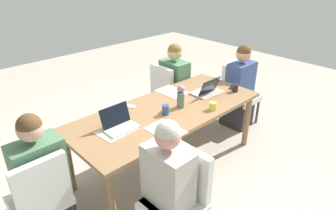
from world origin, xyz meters
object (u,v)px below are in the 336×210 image
(coffee_mug_near_right, at_px, (235,88))
(coffee_mug_centre_right, at_px, (166,110))
(chair_head_left_right_near, at_px, (41,196))
(laptop_head_left_right_near, at_px, (119,124))
(person_head_right_left_mid, at_px, (239,91))
(laptop_head_right_left_mid, at_px, (206,90))
(coffee_mug_centre_left, at_px, (213,106))
(chair_far_left_near, at_px, (168,91))
(person_head_left_right_near, at_px, (43,185))
(phone_silver, at_px, (129,106))
(chair_near_left_far, at_px, (180,195))
(phone_black, at_px, (233,87))
(person_near_left_far, at_px, (168,193))
(flower_vase, at_px, (181,96))
(person_far_left_near, at_px, (174,89))
(coffee_mug_near_left, at_px, (216,79))
(chair_head_right_left_mid, at_px, (237,90))
(dining_table, at_px, (168,115))

(coffee_mug_near_right, distance_m, coffee_mug_centre_right, 1.04)
(chair_head_left_right_near, relative_size, laptop_head_left_right_near, 2.81)
(person_head_right_left_mid, relative_size, laptop_head_right_left_mid, 3.73)
(coffee_mug_centre_left, bearing_deg, chair_far_left_near, 71.56)
(person_head_left_right_near, xyz_separation_m, coffee_mug_near_right, (2.34, -0.25, 0.27))
(laptop_head_right_left_mid, bearing_deg, phone_silver, 157.66)
(chair_near_left_far, bearing_deg, laptop_head_left_right_near, 87.88)
(laptop_head_left_right_near, xyz_separation_m, coffee_mug_centre_right, (0.52, -0.10, 0.01))
(chair_near_left_far, relative_size, phone_black, 6.00)
(person_near_left_far, relative_size, coffee_mug_near_right, 12.38)
(person_head_left_right_near, distance_m, laptop_head_left_right_near, 0.84)
(laptop_head_left_right_near, relative_size, coffee_mug_centre_right, 2.99)
(person_near_left_far, height_order, flower_vase, person_near_left_far)
(chair_near_left_far, bearing_deg, flower_vase, 44.17)
(person_far_left_near, height_order, coffee_mug_near_left, person_far_left_near)
(person_far_left_near, relative_size, coffee_mug_near_right, 12.38)
(laptop_head_left_right_near, bearing_deg, coffee_mug_centre_right, -11.25)
(chair_head_right_left_mid, bearing_deg, coffee_mug_near_right, -150.31)
(laptop_head_left_right_near, relative_size, coffee_mug_near_right, 3.32)
(person_far_left_near, xyz_separation_m, person_head_right_left_mid, (0.62, -0.69, 0.00))
(chair_near_left_far, xyz_separation_m, laptop_head_right_left_mid, (1.27, 0.80, 0.29))
(flower_vase, bearing_deg, coffee_mug_centre_left, -53.86)
(chair_near_left_far, bearing_deg, chair_far_left_near, 49.19)
(chair_far_left_near, distance_m, coffee_mug_near_right, 1.04)
(chair_head_left_right_near, xyz_separation_m, coffee_mug_near_left, (2.49, 0.19, 0.29))
(person_far_left_near, xyz_separation_m, person_near_left_far, (-1.51, -1.46, 0.00))
(coffee_mug_near_left, bearing_deg, coffee_mug_centre_left, -144.01)
(chair_far_left_near, xyz_separation_m, coffee_mug_near_left, (0.30, -0.61, 0.29))
(coffee_mug_near_right, height_order, coffee_mug_centre_left, coffee_mug_near_right)
(phone_black, bearing_deg, laptop_head_right_left_mid, 144.15)
(chair_near_left_far, height_order, flower_vase, flower_vase)
(person_far_left_near, distance_m, phone_silver, 1.14)
(dining_table, bearing_deg, phone_silver, 128.25)
(person_head_right_left_mid, height_order, chair_head_left_right_near, person_head_right_left_mid)
(laptop_head_right_left_mid, bearing_deg, person_near_left_far, -151.02)
(person_head_right_left_mid, xyz_separation_m, coffee_mug_centre_left, (-1.06, -0.35, 0.26))
(person_head_left_right_near, xyz_separation_m, flower_vase, (1.55, -0.08, 0.35))
(person_near_left_far, relative_size, coffee_mug_centre_left, 13.97)
(chair_near_left_far, distance_m, coffee_mug_near_right, 1.71)
(chair_head_left_right_near, relative_size, coffee_mug_near_left, 10.33)
(dining_table, height_order, laptop_head_left_right_near, laptop_head_left_right_near)
(phone_silver, bearing_deg, chair_head_left_right_near, 75.64)
(laptop_head_right_left_mid, bearing_deg, coffee_mug_centre_left, -129.94)
(person_far_left_near, relative_size, chair_head_right_left_mid, 1.33)
(chair_head_right_left_mid, xyz_separation_m, chair_head_left_right_near, (-2.94, -0.13, 0.00))
(chair_near_left_far, relative_size, chair_head_left_right_near, 1.00)
(laptop_head_right_left_mid, height_order, coffee_mug_centre_left, laptop_head_right_left_mid)
(person_head_right_left_mid, xyz_separation_m, phone_black, (-0.39, -0.14, 0.22))
(phone_black, bearing_deg, chair_far_left_near, 89.11)
(person_near_left_far, xyz_separation_m, phone_black, (1.74, 0.63, 0.22))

